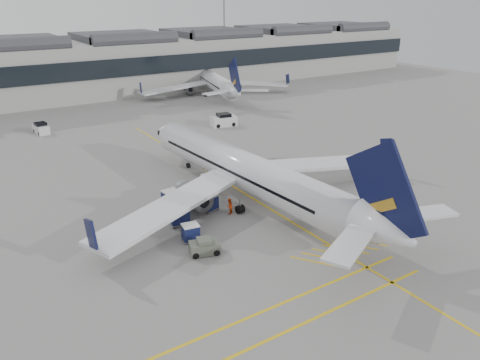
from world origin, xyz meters
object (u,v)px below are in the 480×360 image
airliner_main (249,173)px  ramp_agent_b (229,206)px  belt_loader (216,181)px  baggage_cart_a (210,202)px  pushback_tug (204,247)px  ramp_agent_a (202,205)px

airliner_main → ramp_agent_b: bearing=-158.3°
belt_loader → baggage_cart_a: (-3.71, -5.18, 0.27)m
baggage_cart_a → airliner_main: bearing=-17.7°
ramp_agent_b → pushback_tug: 7.82m
baggage_cart_a → ramp_agent_a: (-0.92, -0.02, -0.06)m
belt_loader → ramp_agent_a: (-4.63, -5.20, 0.21)m
ramp_agent_a → pushback_tug: (-3.60, -7.08, -0.20)m
baggage_cart_a → pushback_tug: bearing=-138.0°
airliner_main → pushback_tug: 11.77m
ramp_agent_b → pushback_tug: (-5.75, -5.30, -0.21)m
ramp_agent_a → baggage_cart_a: bearing=-16.0°
ramp_agent_a → ramp_agent_b: size_ratio=0.99×
ramp_agent_a → pushback_tug: 7.94m
belt_loader → baggage_cart_a: 6.37m
ramp_agent_a → ramp_agent_b: 2.79m
airliner_main → belt_loader: airliner_main is taller
belt_loader → airliner_main: bearing=-88.0°
airliner_main → ramp_agent_a: size_ratio=24.88×
belt_loader → ramp_agent_a: 6.97m
belt_loader → ramp_agent_b: 7.41m
baggage_cart_a → pushback_tug: size_ratio=0.66×
airliner_main → ramp_agent_b: (-3.43, -1.62, -2.34)m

